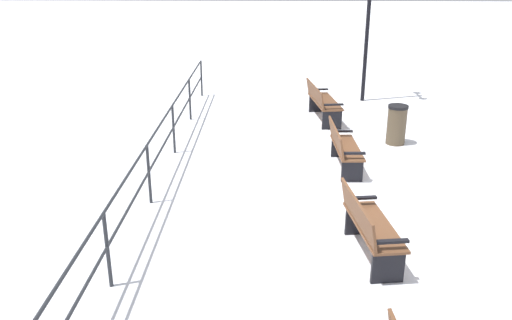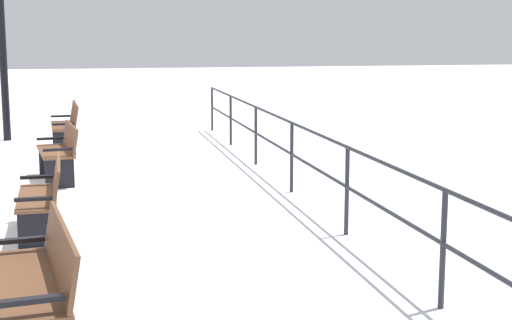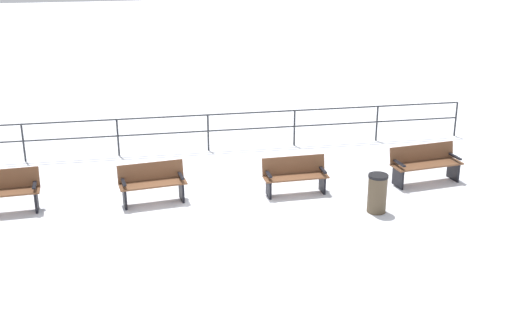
% 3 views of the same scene
% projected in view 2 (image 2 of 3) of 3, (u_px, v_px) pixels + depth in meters
% --- Properties ---
extents(ground_plane, '(80.00, 80.00, 0.00)m').
position_uv_depth(ground_plane, '(58.00, 203.00, 10.19)').
color(ground_plane, white).
rests_on(ground_plane, ground).
extents(bench_nearest, '(0.59, 1.66, 0.91)m').
position_uv_depth(bench_nearest, '(67.00, 125.00, 14.74)').
color(bench_nearest, brown).
rests_on(bench_nearest, ground).
extents(bench_second, '(0.70, 1.51, 0.87)m').
position_uv_depth(bench_second, '(60.00, 151.00, 11.67)').
color(bench_second, brown).
rests_on(bench_second, ground).
extents(bench_third, '(0.53, 1.48, 0.84)m').
position_uv_depth(bench_third, '(44.00, 195.00, 8.57)').
color(bench_third, brown).
rests_on(bench_third, ground).
extents(bench_fourth, '(0.79, 1.76, 0.88)m').
position_uv_depth(bench_fourth, '(36.00, 281.00, 5.51)').
color(bench_fourth, brown).
rests_on(bench_fourth, ground).
extents(waterfront_railing, '(0.05, 14.36, 1.02)m').
position_uv_depth(waterfront_railing, '(292.00, 144.00, 10.77)').
color(waterfront_railing, '#26282D').
rests_on(waterfront_railing, ground).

